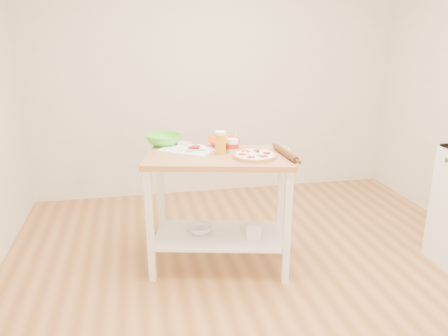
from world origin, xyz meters
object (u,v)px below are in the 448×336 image
yogurt_tub (233,146)px  rolling_pin (285,153)px  knife (175,144)px  spatula (194,151)px  shelf_bin (254,230)px  pizza (254,155)px  shelf_glass_bowl (200,229)px  orange_bowl (223,143)px  green_bowl (164,140)px  prep_island (220,188)px  cutting_board (189,149)px  beer_pint (221,143)px

yogurt_tub → rolling_pin: (0.35, -0.18, -0.03)m
knife → spatula: bearing=-46.5°
shelf_bin → rolling_pin: bearing=-12.1°
pizza → shelf_glass_bowl: bearing=154.8°
pizza → knife: size_ratio=1.17×
pizza → orange_bowl: (-0.16, 0.35, 0.01)m
knife → shelf_glass_bowl: bearing=-45.2°
green_bowl → shelf_bin: green_bowl is taller
prep_island → shelf_glass_bowl: size_ratio=5.82×
yogurt_tub → orange_bowl: bearing=101.4°
prep_island → spatula: spatula is taller
cutting_board → rolling_pin: 0.73m
pizza → beer_pint: beer_pint is taller
green_bowl → prep_island: bearing=-44.5°
green_bowl → beer_pint: beer_pint is taller
pizza → spatula: 0.46m
spatula → pizza: bearing=-18.2°
yogurt_tub → rolling_pin: yogurt_tub is taller
cutting_board → shelf_bin: cutting_board is taller
beer_pint → rolling_pin: bearing=-18.7°
green_bowl → beer_pint: size_ratio=1.59×
shelf_glass_bowl → beer_pint: bearing=-12.1°
cutting_board → orange_bowl: 0.28m
orange_bowl → green_bowl: (-0.45, 0.14, 0.01)m
cutting_board → orange_bowl: bearing=45.1°
pizza → cutting_board: bearing=144.6°
orange_bowl → yogurt_tub: yogurt_tub is taller
orange_bowl → shelf_bin: size_ratio=2.31×
spatula → rolling_pin: 0.67m
prep_island → knife: bearing=131.0°
yogurt_tub → pizza: bearing=-55.2°
prep_island → rolling_pin: (0.46, -0.13, 0.28)m
prep_island → rolling_pin: bearing=-15.9°
pizza → yogurt_tub: size_ratio=1.74×
yogurt_tub → shelf_bin: size_ratio=1.65×
prep_island → cutting_board: (-0.20, 0.19, 0.26)m
cutting_board → spatula: (0.03, -0.09, 0.01)m
cutting_board → beer_pint: beer_pint is taller
orange_bowl → shelf_glass_bowl: bearing=-141.2°
orange_bowl → shelf_bin: (0.17, -0.31, -0.62)m
green_bowl → shelf_bin: bearing=-36.2°
beer_pint → shelf_bin: beer_pint is taller
knife → yogurt_tub: (0.40, -0.28, 0.03)m
shelf_glass_bowl → cutting_board: bearing=113.9°
pizza → yogurt_tub: 0.21m
orange_bowl → shelf_glass_bowl: orange_bowl is taller
spatula → shelf_bin: spatula is taller
pizza → shelf_glass_bowl: 0.75m
shelf_glass_bowl → shelf_bin: 0.41m
knife → rolling_pin: (0.75, -0.46, 0.01)m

